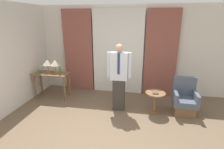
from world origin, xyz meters
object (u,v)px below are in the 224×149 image
Objects in this scene: person at (119,75)px; armchair at (184,101)px; bottle_by_lamp at (38,72)px; desk at (51,78)px; bottle_near_edge at (60,71)px; book at (155,92)px; side_table at (155,99)px; table_lamp_left at (47,63)px; table_lamp_right at (55,63)px.

person is 1.76m from armchair.
person is (2.39, -0.25, 0.12)m from bottle_by_lamp.
bottle_by_lamp reaches higher than desk.
bottle_near_edge is 2.70m from book.
table_lamp_left is at bearing 171.17° from side_table.
person reaches higher than side_table.
bottle_near_edge reaches higher than desk.
table_lamp_right is 1.58× the size of bottle_near_edge.
desk is 1.94× the size of side_table.
person is (2.22, -0.49, -0.10)m from table_lamp_left.
table_lamp_right is 2.04m from person.
table_lamp_left is 0.37m from bottle_by_lamp.
side_table is at bearing -6.96° from bottle_near_edge.
book is (-0.73, -0.16, 0.24)m from armchair.
table_lamp_left is at bearing 167.59° from person.
bottle_by_lamp is (-0.29, -0.16, 0.21)m from desk.
book reaches higher than side_table.
table_lamp_left is 3.21m from book.
side_table is 0.19m from book.
desk reaches higher than book.
person reaches higher than bottle_near_edge.
bottle_near_edge is 0.45× the size of side_table.
armchair is 1.63× the size of side_table.
bottle_by_lamp is 3.35m from side_table.
bottle_by_lamp is 0.30× the size of side_table.
desk is 3.04m from book.
book is (3.13, -0.50, -0.48)m from table_lamp_left.
person is 8.23× the size of book.
desk is at bearing 175.91° from armchair.
side_table is at bearing -168.70° from armchair.
bottle_near_edge is at bearing 176.96° from armchair.
table_lamp_right is at bearing 31.43° from desk.
table_lamp_left is at bearing 180.00° from table_lamp_right.
table_lamp_right is (0.24, 0.00, 0.00)m from table_lamp_left.
armchair is (3.86, -0.34, -0.72)m from table_lamp_left.
table_lamp_left is 3.24m from side_table.
bottle_near_edge is at bearing -35.90° from table_lamp_right.
table_lamp_right reaches higher than desk.
table_lamp_left is 0.53m from bottle_near_edge.
book is at bearing -4.56° from bottle_by_lamp.
desk is at bearing 171.95° from book.
table_lamp_left is (-0.12, 0.07, 0.43)m from desk.
person reaches higher than bottle_by_lamp.
desk is 0.39m from bottle_by_lamp.
person is 3.13× the size of side_table.
bottle_by_lamp is at bearing -173.31° from bottle_near_edge.
person is (1.97, -0.49, -0.10)m from table_lamp_right.
bottle_near_edge is 1.18× the size of book.
table_lamp_right is 0.71× the size of side_table.
side_table is (3.31, -0.25, -0.45)m from bottle_by_lamp.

